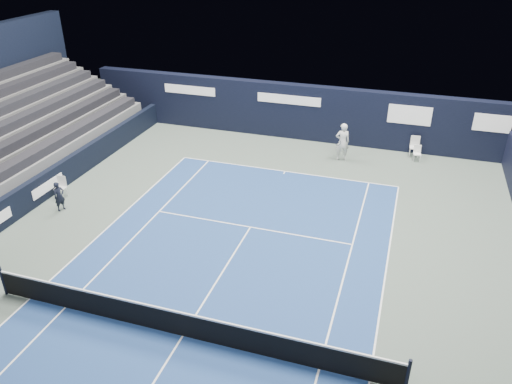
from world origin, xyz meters
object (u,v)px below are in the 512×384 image
line_judge_chair (61,185)px  tennis_player (342,142)px  tennis_net (181,323)px  folding_chair_back_b (417,152)px  folding_chair_back_a (415,145)px

line_judge_chair → tennis_player: 13.77m
tennis_net → tennis_player: 14.39m
line_judge_chair → tennis_net: bearing=-40.4°
line_judge_chair → tennis_net: tennis_net is taller
folding_chair_back_b → folding_chair_back_a: bearing=97.9°
tennis_net → tennis_player: tennis_player is taller
folding_chair_back_a → folding_chair_back_b: size_ratio=1.30×
folding_chair_back_a → tennis_net: 16.93m
folding_chair_back_a → line_judge_chair: size_ratio=1.12×
line_judge_chair → folding_chair_back_b: bearing=25.7°
tennis_player → folding_chair_back_a: bearing=24.8°
folding_chair_back_a → tennis_player: 3.96m
tennis_net → folding_chair_back_a: bearing=69.3°
folding_chair_back_b → line_judge_chair: size_ratio=0.86×
folding_chair_back_b → tennis_net: bearing=-120.3°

